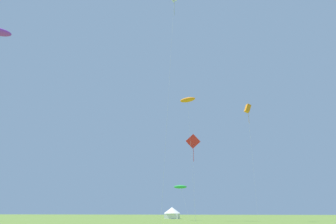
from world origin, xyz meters
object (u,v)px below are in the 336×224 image
(kite_orange_parafoil, at_px, (188,100))
(kite_white_diamond, at_px, (174,6))
(kite_orange_box, at_px, (248,109))
(kite_red_diamond, at_px, (193,142))
(kite_green_parafoil, at_px, (180,187))
(festival_tent_left, at_px, (172,212))

(kite_orange_parafoil, bearing_deg, kite_white_diamond, -87.35)
(kite_white_diamond, distance_m, kite_orange_parafoil, 24.16)
(kite_orange_box, xyz_separation_m, kite_red_diamond, (-11.53, 0.89, -6.32))
(kite_green_parafoil, xyz_separation_m, kite_red_diamond, (3.53, -4.72, 8.53))
(kite_orange_box, height_order, kite_red_diamond, kite_orange_box)
(kite_green_parafoil, relative_size, festival_tent_left, 1.62)
(kite_orange_parafoil, xyz_separation_m, kite_green_parafoil, (-2.65, 4.95, -18.06))
(kite_orange_parafoil, relative_size, kite_orange_box, 1.13)
(kite_orange_box, bearing_deg, kite_green_parafoil, 159.58)
(kite_orange_box, bearing_deg, festival_tent_left, 132.67)
(kite_white_diamond, relative_size, festival_tent_left, 7.26)
(kite_orange_parafoil, distance_m, kite_orange_box, 12.84)
(kite_white_diamond, distance_m, kite_orange_box, 26.88)
(kite_orange_box, height_order, festival_tent_left, kite_orange_box)
(kite_white_diamond, bearing_deg, kite_orange_parafoil, 92.65)
(festival_tent_left, bearing_deg, kite_green_parafoil, -73.40)
(kite_red_diamond, distance_m, festival_tent_left, 26.07)
(kite_white_diamond, xyz_separation_m, festival_tent_left, (-8.48, 44.41, -28.31))
(kite_orange_parafoil, xyz_separation_m, kite_red_diamond, (0.88, 0.22, -9.54))
(kite_green_parafoil, relative_size, kite_orange_box, 0.32)
(kite_orange_parafoil, xyz_separation_m, kite_orange_box, (12.41, -0.66, -3.22))
(kite_orange_parafoil, xyz_separation_m, festival_tent_left, (-7.38, 20.82, -23.22))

